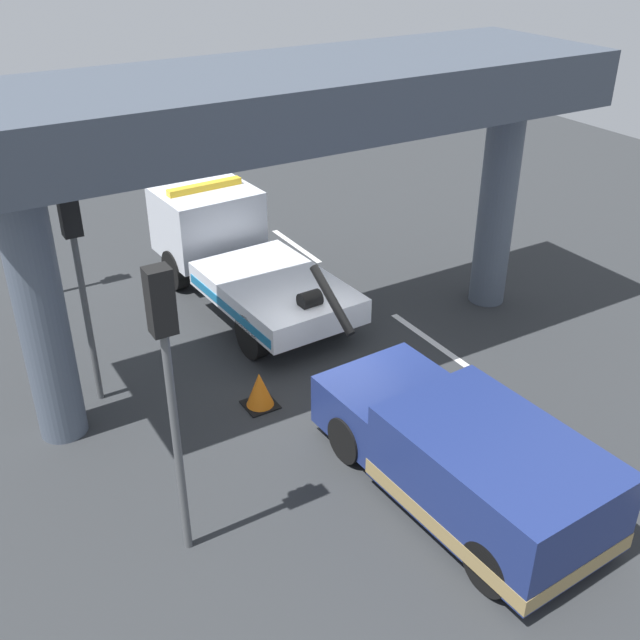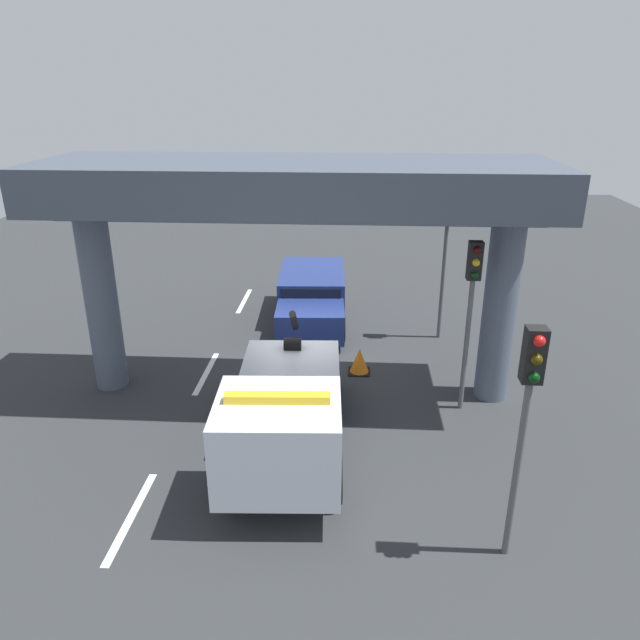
{
  "view_description": "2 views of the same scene",
  "coord_description": "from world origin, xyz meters",
  "views": [
    {
      "loc": [
        -11.09,
        6.73,
        8.49
      ],
      "look_at": [
        -0.63,
        0.48,
        1.69
      ],
      "focal_mm": 42.29,
      "sensor_mm": 36.0,
      "label": 1
    },
    {
      "loc": [
        14.86,
        1.45,
        7.68
      ],
      "look_at": [
        -1.02,
        0.48,
        1.29
      ],
      "focal_mm": 33.4,
      "sensor_mm": 36.0,
      "label": 2
    }
  ],
  "objects": [
    {
      "name": "traffic_light_near",
      "position": [
        -2.98,
        4.2,
        3.35
      ],
      "size": [
        0.39,
        0.32,
        4.61
      ],
      "color": "#515456",
      "rests_on": "ground"
    },
    {
      "name": "lane_stripe_west",
      "position": [
        -6.0,
        -2.69,
        0.0
      ],
      "size": [
        2.6,
        0.16,
        0.01
      ],
      "primitive_type": "cube",
      "color": "silver",
      "rests_on": "ground"
    },
    {
      "name": "overpass_structure",
      "position": [
        0.8,
        0.0,
        5.05
      ],
      "size": [
        3.6,
        12.15,
        5.97
      ],
      "color": "#4C5666",
      "rests_on": "ground"
    },
    {
      "name": "towed_van_green",
      "position": [
        -4.33,
        -0.0,
        0.78
      ],
      "size": [
        5.29,
        2.43,
        1.58
      ],
      "color": "navy",
      "rests_on": "ground"
    },
    {
      "name": "traffic_light_mid",
      "position": [
        6.52,
        4.2,
        3.12
      ],
      "size": [
        0.39,
        0.32,
        4.27
      ],
      "color": "#515456",
      "rests_on": "ground"
    },
    {
      "name": "ground_plane",
      "position": [
        0.0,
        0.0,
        -0.05
      ],
      "size": [
        60.0,
        40.0,
        0.1
      ],
      "primitive_type": "cube",
      "color": "#2D3033"
    },
    {
      "name": "lane_stripe_mid",
      "position": [
        0.0,
        -2.69,
        0.0
      ],
      "size": [
        2.6,
        0.16,
        0.01
      ],
      "primitive_type": "cube",
      "color": "silver",
      "rests_on": "ground"
    },
    {
      "name": "traffic_light_far",
      "position": [
        1.52,
        4.2,
        3.15
      ],
      "size": [
        0.39,
        0.32,
        4.32
      ],
      "color": "#515456",
      "rests_on": "ground"
    },
    {
      "name": "lane_stripe_east",
      "position": [
        6.0,
        -2.69,
        0.0
      ],
      "size": [
        2.6,
        0.16,
        0.01
      ],
      "primitive_type": "cube",
      "color": "silver",
      "rests_on": "ground"
    },
    {
      "name": "tow_truck_white",
      "position": [
        4.1,
        0.04,
        1.2
      ],
      "size": [
        7.3,
        2.67,
        2.46
      ],
      "color": "silver",
      "rests_on": "ground"
    },
    {
      "name": "traffic_cone_orange",
      "position": [
        -0.33,
        1.64,
        0.35
      ],
      "size": [
        0.61,
        0.61,
        0.73
      ],
      "color": "orange",
      "rests_on": "ground"
    }
  ]
}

